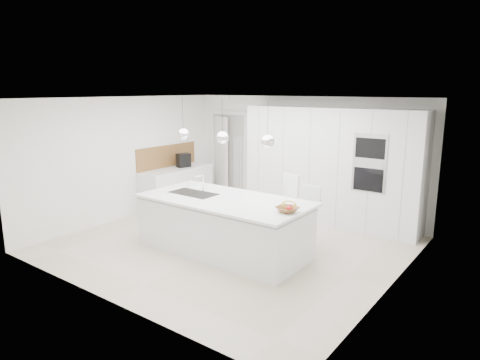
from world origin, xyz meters
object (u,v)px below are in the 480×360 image
Objects in this scene: island_base at (223,227)px; bar_stool_left at (286,210)px; bar_stool_right at (307,218)px; espresso_machine at (184,160)px; fruit_bowl at (287,209)px.

bar_stool_left is (0.61, 0.97, 0.17)m from island_base.
bar_stool_right reaches higher than island_base.
bar_stool_right is (3.57, -0.75, -0.53)m from espresso_machine.
bar_stool_right is (-0.18, 0.98, -0.41)m from fruit_bowl.
bar_stool_left is at bearing 57.63° from island_base.
fruit_bowl is (1.22, -0.02, 0.51)m from island_base.
fruit_bowl is at bearing -9.32° from espresso_machine.
bar_stool_right is at bearing 42.82° from island_base.
island_base is 8.88× the size of fruit_bowl.
fruit_bowl is 1.00× the size of espresso_machine.
island_base is 1.16m from bar_stool_left.
espresso_machine is at bearing 145.92° from island_base.
island_base is 2.64× the size of bar_stool_right.
bar_stool_right reaches higher than fruit_bowl.
island_base is 1.32m from fruit_bowl.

